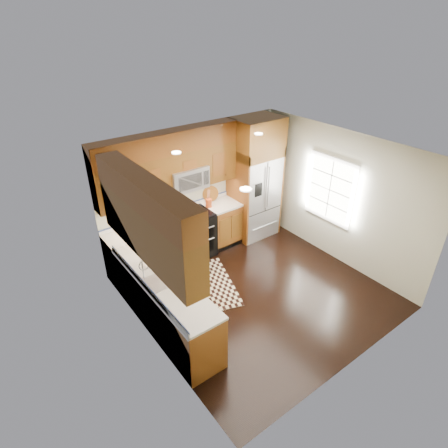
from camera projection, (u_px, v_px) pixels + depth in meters
ground at (256, 292)px, 6.74m from camera, size 4.00×4.00×0.00m
wall_back at (193, 189)px, 7.48m from camera, size 4.00×0.02×2.60m
wall_left at (148, 275)px, 5.05m from camera, size 0.02×4.00×2.60m
wall_right at (339, 198)px, 7.12m from camera, size 0.02×4.00×2.60m
window at (330, 190)px, 7.20m from camera, size 0.04×1.10×1.30m
base_cabinets at (170, 272)px, 6.50m from camera, size 2.85×3.00×0.90m
countertop at (172, 244)px, 6.42m from camera, size 2.86×3.01×0.04m
upper_cabinets at (161, 184)px, 5.89m from camera, size 2.85×3.00×1.15m
range at (193, 235)px, 7.53m from camera, size 0.76×0.67×0.95m
microwave at (187, 178)px, 7.03m from camera, size 0.76×0.40×0.42m
refrigerator at (255, 179)px, 7.89m from camera, size 0.98×0.75×2.60m
sink_faucet at (160, 277)px, 5.50m from camera, size 0.54×0.44×0.37m
rug at (208, 284)px, 6.90m from camera, size 1.30×1.68×0.01m
knife_block at (151, 220)px, 6.88m from camera, size 0.14×0.16×0.27m
utensil_crock at (209, 201)px, 7.51m from camera, size 0.15×0.15×0.37m
cutting_board at (211, 200)px, 7.80m from camera, size 0.44×0.44×0.02m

